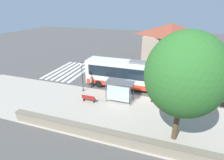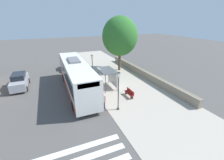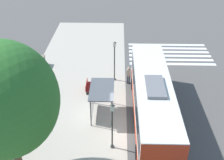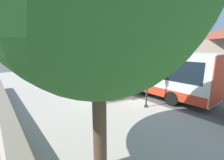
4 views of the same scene
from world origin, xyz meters
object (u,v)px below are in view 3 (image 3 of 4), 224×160
at_px(bench, 88,86).
at_px(bus_shelter, 100,93).
at_px(bus, 152,99).
at_px(street_lamp_far, 114,58).
at_px(shade_tree, 3,100).
at_px(street_lamp_near, 112,122).
at_px(pedestrian, 128,74).

bearing_deg(bench, bus_shelter, -68.35).
bearing_deg(bus, street_lamp_far, 116.27).
xyz_separation_m(bus, shade_tree, (-8.33, -5.41, 3.72)).
bearing_deg(street_lamp_far, bench, -140.55).
relative_size(street_lamp_near, street_lamp_far, 0.94).
bearing_deg(bench, bus, -37.01).
relative_size(bus, bench, 7.82).
xyz_separation_m(street_lamp_near, shade_tree, (-5.47, -2.47, 3.47)).
bearing_deg(bus, bench, 142.99).
distance_m(street_lamp_near, street_lamp_far, 8.75).
relative_size(street_lamp_near, shade_tree, 0.42).
xyz_separation_m(pedestrian, street_lamp_far, (-1.29, 0.58, 1.34)).
xyz_separation_m(pedestrian, bench, (-3.61, -1.32, -0.56)).
distance_m(street_lamp_far, shade_tree, 12.91).
relative_size(bench, street_lamp_near, 0.43).
height_order(bus, street_lamp_far, street_lamp_far).
bearing_deg(bus_shelter, street_lamp_far, 78.86).
bearing_deg(pedestrian, street_lamp_near, -98.92).
relative_size(bus_shelter, street_lamp_far, 0.79).
bearing_deg(street_lamp_near, bus_shelter, 106.03).
distance_m(bus_shelter, street_lamp_far, 5.28).
height_order(bus, shade_tree, shade_tree).
bearing_deg(shade_tree, street_lamp_far, 64.04).
bearing_deg(bus_shelter, pedestrian, 63.23).
xyz_separation_m(bus, bus_shelter, (-3.89, 0.64, 0.07)).
height_order(bus, street_lamp_near, bus).
distance_m(bench, street_lamp_near, 7.44).
bearing_deg(street_lamp_far, bus, -63.73).
height_order(bus, pedestrian, bus).
relative_size(pedestrian, street_lamp_near, 0.47).
distance_m(bus, pedestrian, 5.54).
relative_size(bench, shade_tree, 0.18).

